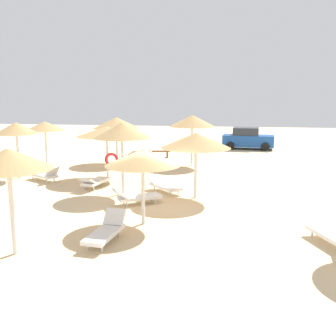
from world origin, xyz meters
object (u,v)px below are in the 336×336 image
(lounger_2, at_px, (141,155))
(parasol_0, at_px, (196,140))
(lounger_3, at_px, (45,175))
(bench_1, at_px, (134,155))
(parasol_8, at_px, (45,126))
(bench_0, at_px, (159,153))
(parked_car, at_px, (248,139))
(parasol_3, at_px, (16,128))
(parasol_5, at_px, (107,132))
(parasol_2, at_px, (116,123))
(lounger_0, at_px, (164,185))
(parasol_9, at_px, (192,121))
(lounger_6, at_px, (106,231))
(lounger_1, at_px, (335,235))
(lounger_4, at_px, (136,197))
(lounger_5, at_px, (95,181))
(parasol_7, at_px, (8,159))
(parasol_6, at_px, (143,158))
(parasol_4, at_px, (122,130))

(lounger_2, bearing_deg, parasol_0, -64.32)
(lounger_3, distance_m, bench_1, 7.51)
(parasol_8, relative_size, lounger_3, 1.38)
(bench_0, xyz_separation_m, parked_car, (6.27, 5.37, 0.48))
(parasol_3, xyz_separation_m, parasol_5, (4.56, 0.70, -0.18))
(parasol_2, xyz_separation_m, lounger_0, (4.14, -6.75, -2.25))
(parasol_9, distance_m, lounger_6, 13.10)
(parasol_5, bearing_deg, parasol_0, -32.84)
(lounger_1, bearing_deg, lounger_4, 153.65)
(parasol_8, xyz_separation_m, lounger_6, (7.89, -12.28, -2.03))
(parasol_2, distance_m, lounger_1, 15.87)
(parasol_2, xyz_separation_m, lounger_6, (3.38, -12.79, -2.23))
(parasol_0, xyz_separation_m, lounger_5, (-4.79, 1.01, -2.12))
(parasol_7, relative_size, bench_0, 1.89)
(parasol_0, distance_m, bench_0, 10.85)
(parasol_6, xyz_separation_m, lounger_6, (-0.76, -1.71, -1.94))
(parasol_2, distance_m, lounger_4, 9.74)
(lounger_0, distance_m, lounger_5, 3.35)
(parasol_0, bearing_deg, lounger_6, -112.65)
(parasol_3, distance_m, bench_1, 8.28)
(lounger_2, xyz_separation_m, parked_car, (7.38, 6.26, 0.50))
(parasol_6, bearing_deg, lounger_0, 89.97)
(lounger_2, bearing_deg, parasol_2, -123.36)
(parasol_5, height_order, lounger_6, parasol_5)
(parasol_4, xyz_separation_m, parasol_5, (-1.62, 2.93, -0.36))
(parasol_0, xyz_separation_m, bench_1, (-4.87, 8.98, -2.09))
(parasol_5, xyz_separation_m, parasol_6, (3.37, -6.70, -0.16))
(parasol_7, xyz_separation_m, lounger_4, (2.16, 5.18, -2.31))
(parasol_9, bearing_deg, lounger_2, 154.33)
(lounger_0, relative_size, parked_car, 0.44)
(parasol_4, height_order, bench_1, parasol_4)
(lounger_6, bearing_deg, parasol_9, 83.87)
(lounger_0, relative_size, lounger_3, 0.95)
(parasol_4, relative_size, parasol_8, 1.19)
(parasol_9, bearing_deg, lounger_1, -66.73)
(parasol_3, height_order, lounger_2, parasol_3)
(parasol_6, relative_size, lounger_1, 1.30)
(parasol_9, height_order, lounger_0, parasol_9)
(lounger_1, distance_m, lounger_6, 6.63)
(lounger_0, bearing_deg, lounger_5, 175.41)
(parasol_8, bearing_deg, parasol_6, -50.71)
(bench_0, bearing_deg, parked_car, 40.63)
(parasol_7, bearing_deg, lounger_5, 93.08)
(parasol_3, height_order, lounger_1, parasol_3)
(parasol_0, relative_size, parked_car, 0.70)
(parasol_4, bearing_deg, lounger_5, 152.70)
(parasol_7, bearing_deg, parasol_6, 45.30)
(bench_0, bearing_deg, parasol_7, -93.63)
(parasol_8, distance_m, bench_1, 5.95)
(lounger_6, distance_m, bench_1, 14.52)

